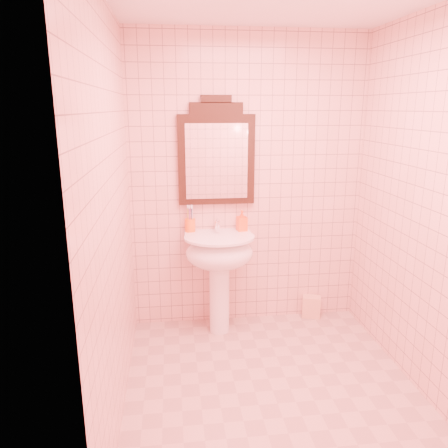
{
  "coord_description": "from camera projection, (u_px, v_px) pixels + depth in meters",
  "views": [
    {
      "loc": [
        -0.65,
        -2.55,
        1.88
      ],
      "look_at": [
        -0.27,
        0.55,
        1.05
      ],
      "focal_mm": 35.0,
      "sensor_mm": 36.0,
      "label": 1
    }
  ],
  "objects": [
    {
      "name": "back_wall",
      "position": [
        248.0,
        184.0,
        3.74
      ],
      "size": [
        2.0,
        0.02,
        2.5
      ],
      "primitive_type": "cube",
      "color": "beige",
      "rests_on": "floor"
    },
    {
      "name": "mirror",
      "position": [
        216.0,
        155.0,
        3.61
      ],
      "size": [
        0.64,
        0.06,
        0.89
      ],
      "color": "black",
      "rests_on": "back_wall"
    },
    {
      "name": "soap_dispenser",
      "position": [
        242.0,
        221.0,
        3.72
      ],
      "size": [
        0.09,
        0.09,
        0.18
      ],
      "primitive_type": "imported",
      "rotation": [
        0.0,
        0.0,
        0.15
      ],
      "color": "#FF5215",
      "rests_on": "pedestal_sink"
    },
    {
      "name": "faucet",
      "position": [
        218.0,
        225.0,
        3.7
      ],
      "size": [
        0.04,
        0.16,
        0.11
      ],
      "color": "white",
      "rests_on": "pedestal_sink"
    },
    {
      "name": "toothbrush_cup",
      "position": [
        190.0,
        225.0,
        3.7
      ],
      "size": [
        0.09,
        0.09,
        0.21
      ],
      "rotation": [
        0.0,
        0.0,
        -0.32
      ],
      "color": "orange",
      "rests_on": "pedestal_sink"
    },
    {
      "name": "floor",
      "position": [
        273.0,
        390.0,
        3.0
      ],
      "size": [
        2.2,
        2.2,
        0.0
      ],
      "primitive_type": "plane",
      "color": "tan",
      "rests_on": "ground"
    },
    {
      "name": "towel",
      "position": [
        311.0,
        306.0,
        4.05
      ],
      "size": [
        0.19,
        0.15,
        0.2
      ],
      "primitive_type": "cube",
      "rotation": [
        0.0,
        0.0,
        -0.31
      ],
      "color": "#F0B58D",
      "rests_on": "floor"
    },
    {
      "name": "pedestal_sink",
      "position": [
        219.0,
        259.0,
        3.64
      ],
      "size": [
        0.58,
        0.58,
        0.86
      ],
      "color": "white",
      "rests_on": "floor"
    }
  ]
}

